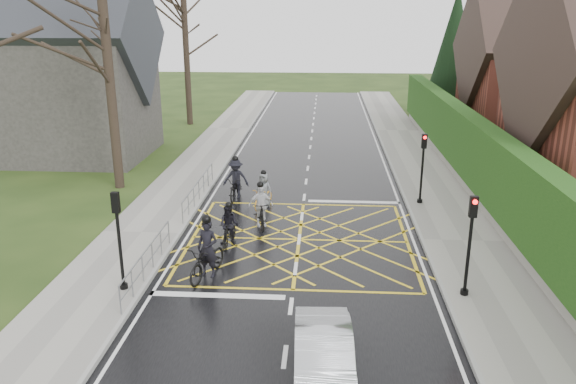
# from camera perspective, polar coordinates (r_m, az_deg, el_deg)

# --- Properties ---
(ground) EXTENTS (120.00, 120.00, 0.00)m
(ground) POSITION_cam_1_polar(r_m,az_deg,el_deg) (21.06, 1.13, -4.86)
(ground) COLOR black
(ground) RESTS_ON ground
(road) EXTENTS (9.00, 80.00, 0.01)m
(road) POSITION_cam_1_polar(r_m,az_deg,el_deg) (21.06, 1.14, -4.85)
(road) COLOR black
(road) RESTS_ON ground
(sidewalk_right) EXTENTS (3.00, 80.00, 0.15)m
(sidewalk_right) POSITION_cam_1_polar(r_m,az_deg,el_deg) (21.63, 17.28, -4.87)
(sidewalk_right) COLOR gray
(sidewalk_right) RESTS_ON ground
(sidewalk_left) EXTENTS (3.00, 80.00, 0.15)m
(sidewalk_left) POSITION_cam_1_polar(r_m,az_deg,el_deg) (22.11, -14.63, -4.13)
(sidewalk_left) COLOR gray
(sidewalk_left) RESTS_ON ground
(stone_wall) EXTENTS (0.50, 38.00, 0.70)m
(stone_wall) POSITION_cam_1_polar(r_m,az_deg,el_deg) (27.45, 18.14, 0.48)
(stone_wall) COLOR slate
(stone_wall) RESTS_ON ground
(hedge) EXTENTS (0.90, 38.00, 2.80)m
(hedge) POSITION_cam_1_polar(r_m,az_deg,el_deg) (27.01, 18.49, 4.03)
(hedge) COLOR #173B10
(hedge) RESTS_ON stone_wall
(house_far) EXTENTS (9.80, 8.80, 10.30)m
(house_far) POSITION_cam_1_polar(r_m,az_deg,el_deg) (40.08, 24.50, 10.91)
(house_far) COLOR brown
(house_far) RESTS_ON ground
(conifer) EXTENTS (4.60, 4.60, 10.00)m
(conifer) POSITION_cam_1_polar(r_m,az_deg,el_deg) (46.57, 16.48, 13.31)
(conifer) COLOR black
(conifer) RESTS_ON ground
(church) EXTENTS (8.80, 7.80, 11.00)m
(church) POSITION_cam_1_polar(r_m,az_deg,el_deg) (34.70, -21.20, 11.40)
(church) COLOR #2D2B28
(church) RESTS_ON ground
(tree_near) EXTENTS (9.24, 9.24, 11.44)m
(tree_near) POSITION_cam_1_polar(r_m,az_deg,el_deg) (27.25, -18.22, 16.56)
(tree_near) COLOR black
(tree_near) RESTS_ON ground
(tree_mid) EXTENTS (10.08, 10.08, 12.48)m
(tree_mid) POSITION_cam_1_polar(r_m,az_deg,el_deg) (35.13, -15.00, 18.12)
(tree_mid) COLOR black
(tree_mid) RESTS_ON ground
(tree_far) EXTENTS (8.40, 8.40, 10.40)m
(tree_far) POSITION_cam_1_polar(r_m,az_deg,el_deg) (42.64, -10.44, 16.33)
(tree_far) COLOR black
(tree_far) RESTS_ON ground
(railing_south) EXTENTS (0.05, 5.04, 1.03)m
(railing_south) POSITION_cam_1_polar(r_m,az_deg,el_deg) (18.37, -14.12, -6.31)
(railing_south) COLOR slate
(railing_south) RESTS_ON ground
(railing_north) EXTENTS (0.05, 6.04, 1.03)m
(railing_north) POSITION_cam_1_polar(r_m,az_deg,el_deg) (25.15, -9.06, 0.65)
(railing_north) COLOR slate
(railing_north) RESTS_ON ground
(traffic_light_ne) EXTENTS (0.24, 0.31, 3.21)m
(traffic_light_ne) POSITION_cam_1_polar(r_m,az_deg,el_deg) (24.84, 13.47, 2.26)
(traffic_light_ne) COLOR black
(traffic_light_ne) RESTS_ON ground
(traffic_light_se) EXTENTS (0.24, 0.31, 3.21)m
(traffic_light_se) POSITION_cam_1_polar(r_m,az_deg,el_deg) (17.06, 17.93, -5.37)
(traffic_light_se) COLOR black
(traffic_light_se) RESTS_ON ground
(traffic_light_sw) EXTENTS (0.24, 0.31, 3.21)m
(traffic_light_sw) POSITION_cam_1_polar(r_m,az_deg,el_deg) (17.32, -16.74, -4.90)
(traffic_light_sw) COLOR black
(traffic_light_sw) RESTS_ON ground
(cyclist_rear) EXTENTS (1.35, 2.28, 2.09)m
(cyclist_rear) POSITION_cam_1_polar(r_m,az_deg,el_deg) (18.17, -8.18, -6.56)
(cyclist_rear) COLOR black
(cyclist_rear) RESTS_ON ground
(cyclist_back) EXTENTS (0.80, 1.70, 1.66)m
(cyclist_back) POSITION_cam_1_polar(r_m,az_deg,el_deg) (20.44, -6.00, -3.79)
(cyclist_back) COLOR black
(cyclist_back) RESTS_ON ground
(cyclist_mid) EXTENTS (1.20, 2.06, 1.97)m
(cyclist_mid) POSITION_cam_1_polar(r_m,az_deg,el_deg) (25.56, -5.32, 0.93)
(cyclist_mid) COLOR black
(cyclist_mid) RESTS_ON ground
(cyclist_front) EXTENTS (1.06, 1.92, 1.85)m
(cyclist_front) POSITION_cam_1_polar(r_m,az_deg,el_deg) (22.11, -2.81, -1.86)
(cyclist_front) COLOR black
(cyclist_front) RESTS_ON ground
(cyclist_lead) EXTENTS (1.09, 1.81, 1.67)m
(cyclist_lead) POSITION_cam_1_polar(r_m,az_deg,el_deg) (24.32, -2.49, -0.26)
(cyclist_lead) COLOR #C17A17
(cyclist_lead) RESTS_ON ground
(car) EXTENTS (1.50, 3.87, 1.26)m
(car) POSITION_cam_1_polar(r_m,az_deg,el_deg) (13.32, 3.64, -16.51)
(car) COLOR #B1B4B8
(car) RESTS_ON ground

